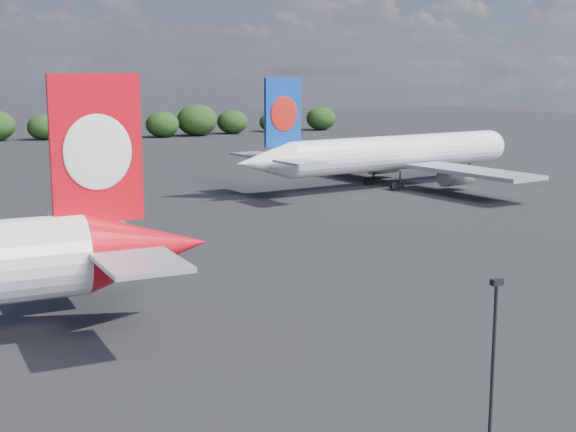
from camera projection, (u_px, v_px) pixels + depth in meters
name	position (u px, v px, depth m)	size (l,w,h in m)	color
china_southern_airliner	(389.00, 154.00, 123.78)	(51.82, 49.41, 16.91)	white
apron_lamp_post	(493.00, 364.00, 35.15)	(0.55, 0.30, 8.94)	black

